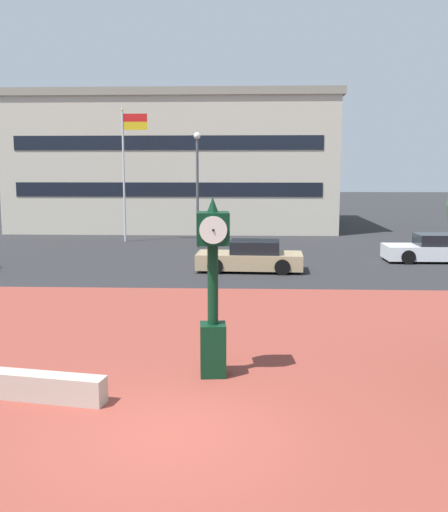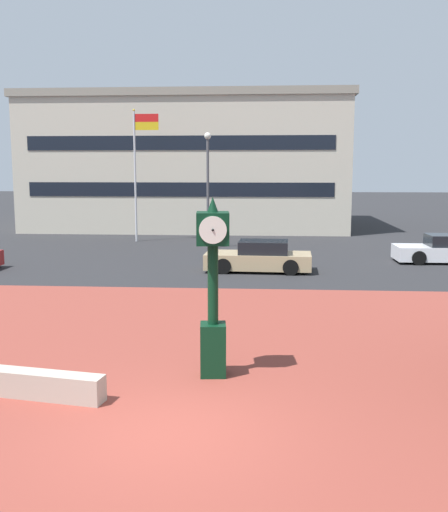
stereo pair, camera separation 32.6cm
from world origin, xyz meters
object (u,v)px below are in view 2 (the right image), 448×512
object	(u,v)px
flagpole_primary	(138,164)
civic_building	(192,163)
street_clock	(213,288)
car_street_near	(259,258)
street_lamp_post	(208,177)
car_street_mid	(446,250)

from	to	relation	value
flagpole_primary	civic_building	world-z (taller)	civic_building
street_clock	flagpole_primary	size ratio (longest dim) A/B	0.48
car_street_near	street_lamp_post	xyz separation A→B (m)	(-2.85, 7.07, 3.22)
car_street_near	flagpole_primary	xyz separation A→B (m)	(-7.20, 9.74, 3.92)
car_street_mid	civic_building	bearing A→B (deg)	38.05
street_clock	flagpole_primary	xyz separation A→B (m)	(-6.39, 22.41, 2.65)
flagpole_primary	civic_building	bearing A→B (deg)	79.44
flagpole_primary	civic_building	size ratio (longest dim) A/B	0.34
car_street_near	car_street_mid	distance (m)	8.96
civic_building	street_lamp_post	bearing A→B (deg)	-79.40
car_street_near	civic_building	size ratio (longest dim) A/B	0.20
street_clock	street_lamp_post	distance (m)	19.94
car_street_near	car_street_mid	bearing A→B (deg)	-68.83
car_street_mid	civic_building	world-z (taller)	civic_building
street_clock	civic_building	distance (m)	33.14
car_street_near	street_lamp_post	world-z (taller)	street_lamp_post
street_clock	car_street_mid	world-z (taller)	street_clock
street_clock	car_street_near	bearing A→B (deg)	80.91
street_clock	car_street_mid	size ratio (longest dim) A/B	0.82
street_lamp_post	car_street_near	bearing A→B (deg)	-68.04
car_street_mid	flagpole_primary	distance (m)	17.56
civic_building	street_lamp_post	xyz separation A→B (m)	(2.43, -12.98, -0.86)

